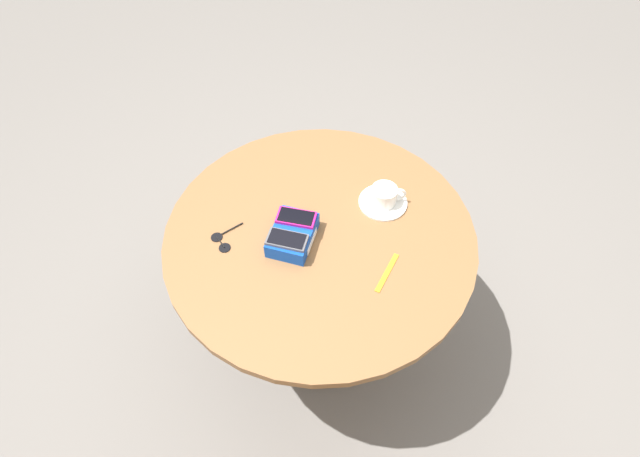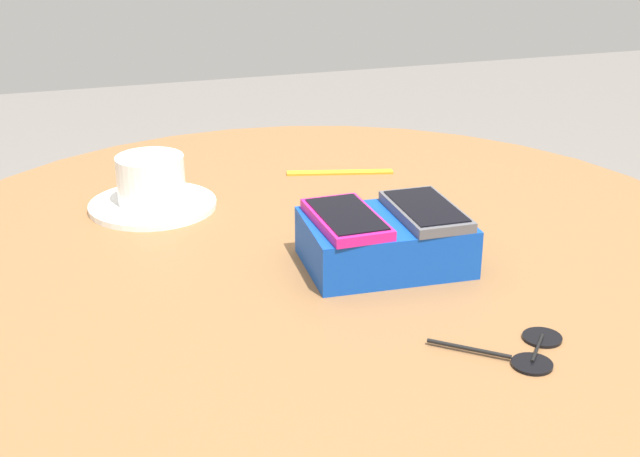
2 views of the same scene
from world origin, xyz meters
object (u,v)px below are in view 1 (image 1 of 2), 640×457
at_px(phone_magenta, 296,217).
at_px(saucer, 383,202).
at_px(phone_gray, 287,240).
at_px(coffee_cup, 385,195).
at_px(round_table, 320,254).
at_px(phone_box, 293,235).
at_px(lanyard_strap, 387,273).
at_px(sunglasses, 222,241).

relative_size(phone_magenta, saucer, 0.75).
height_order(phone_gray, coffee_cup, coffee_cup).
distance_m(round_table, phone_gray, 0.23).
height_order(saucer, coffee_cup, coffee_cup).
height_order(phone_box, coffee_cup, coffee_cup).
height_order(phone_gray, phone_magenta, same).
relative_size(round_table, phone_magenta, 8.14).
bearing_deg(lanyard_strap, sunglasses, 90.62).
xyz_separation_m(round_table, lanyard_strap, (-0.10, -0.24, 0.13)).
bearing_deg(phone_box, phone_magenta, 0.31).
bearing_deg(lanyard_strap, round_table, 66.29).
relative_size(saucer, coffee_cup, 1.41).
bearing_deg(saucer, lanyard_strap, -168.08).
xyz_separation_m(saucer, coffee_cup, (0.00, -0.00, 0.04)).
bearing_deg(saucer, phone_gray, 136.37).
bearing_deg(coffee_cup, phone_magenta, 125.00).
xyz_separation_m(phone_gray, sunglasses, (-0.01, 0.22, -0.06)).
bearing_deg(round_table, sunglasses, 110.29).
bearing_deg(round_table, coffee_cup, -46.04).
relative_size(phone_gray, saucer, 0.76).
bearing_deg(coffee_cup, phone_box, 131.36).
xyz_separation_m(phone_box, phone_gray, (-0.05, 0.00, 0.03)).
bearing_deg(saucer, phone_box, 131.53).
bearing_deg(coffee_cup, phone_gray, 136.18).
relative_size(phone_box, phone_gray, 1.46).
distance_m(phone_box, lanyard_strap, 0.32).
bearing_deg(phone_box, lanyard_strap, -99.41).
bearing_deg(saucer, phone_magenta, 125.14).
height_order(round_table, sunglasses, sunglasses).
distance_m(phone_magenta, sunglasses, 0.25).
relative_size(saucer, sunglasses, 1.29).
xyz_separation_m(phone_magenta, lanyard_strap, (-0.10, -0.32, -0.06)).
height_order(phone_magenta, coffee_cup, coffee_cup).
distance_m(lanyard_strap, sunglasses, 0.54).
distance_m(phone_magenta, saucer, 0.32).
bearing_deg(phone_box, coffee_cup, -48.64).
bearing_deg(phone_gray, lanyard_strap, -91.10).
xyz_separation_m(phone_magenta, saucer, (0.18, -0.26, -0.06)).
distance_m(round_table, phone_magenta, 0.20).
bearing_deg(lanyard_strap, phone_gray, 88.90).
xyz_separation_m(phone_gray, saucer, (0.27, -0.26, -0.06)).
relative_size(round_table, lanyard_strap, 6.60).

